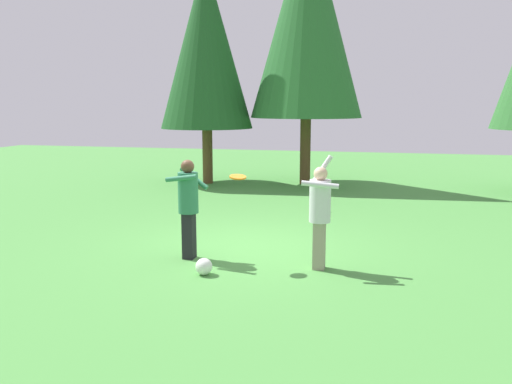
# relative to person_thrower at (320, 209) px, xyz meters

# --- Properties ---
(ground_plane) EXTENTS (40.00, 40.00, 0.00)m
(ground_plane) POSITION_rel_person_thrower_xyz_m (-1.47, 1.00, -0.98)
(ground_plane) COLOR #4C9342
(person_thrower) EXTENTS (0.58, 0.52, 1.82)m
(person_thrower) POSITION_rel_person_thrower_xyz_m (0.00, 0.00, 0.00)
(person_thrower) COLOR gray
(person_thrower) RESTS_ON ground_plane
(person_catcher) EXTENTS (0.65, 0.58, 1.70)m
(person_catcher) POSITION_rel_person_thrower_xyz_m (-2.23, 0.06, 0.02)
(person_catcher) COLOR black
(person_catcher) RESTS_ON ground_plane
(frisbee) EXTENTS (0.38, 0.38, 0.07)m
(frisbee) POSITION_rel_person_thrower_xyz_m (-1.31, -0.11, 0.48)
(frisbee) COLOR orange
(ball_red) EXTENTS (0.21, 0.21, 0.21)m
(ball_red) POSITION_rel_person_thrower_xyz_m (-0.42, 4.46, -0.88)
(ball_red) COLOR red
(ball_red) RESTS_ON ground_plane
(ball_white) EXTENTS (0.26, 0.26, 0.26)m
(ball_white) POSITION_rel_person_thrower_xyz_m (-1.69, -0.73, -0.85)
(ball_white) COLOR white
(ball_white) RESTS_ON ground_plane
(tree_left) EXTENTS (2.98, 2.98, 7.12)m
(tree_left) POSITION_rel_person_thrower_xyz_m (-4.69, 8.35, 3.47)
(tree_left) COLOR brown
(tree_left) RESTS_ON ground_plane
(tree_center) EXTENTS (3.55, 3.55, 8.49)m
(tree_center) POSITION_rel_person_thrower_xyz_m (-1.51, 8.87, 4.33)
(tree_center) COLOR brown
(tree_center) RESTS_ON ground_plane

